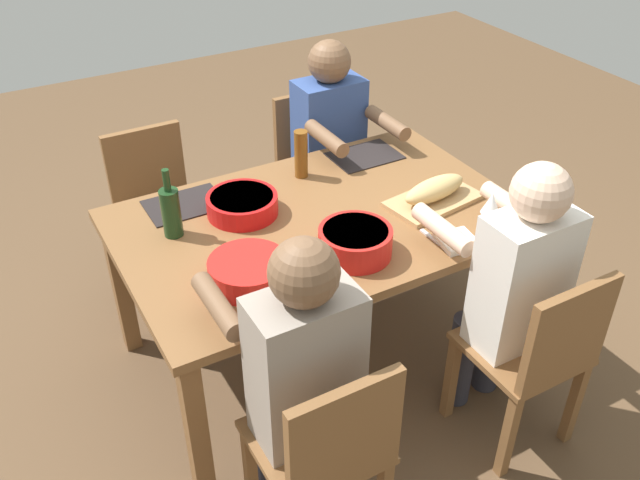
# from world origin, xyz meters

# --- Properties ---
(ground_plane) EXTENTS (8.00, 8.00, 0.00)m
(ground_plane) POSITION_xyz_m (0.00, 0.00, 0.00)
(ground_plane) COLOR brown
(dining_table) EXTENTS (1.63, 1.05, 0.74)m
(dining_table) POSITION_xyz_m (0.00, 0.00, 0.66)
(dining_table) COLOR brown
(dining_table) RESTS_ON ground_plane
(chair_far_left) EXTENTS (0.40, 0.40, 0.85)m
(chair_far_left) POSITION_xyz_m (-0.45, 0.85, 0.48)
(chair_far_left) COLOR brown
(chair_far_left) RESTS_ON ground_plane
(diner_far_left) EXTENTS (0.41, 0.53, 1.20)m
(diner_far_left) POSITION_xyz_m (-0.45, 0.66, 0.70)
(diner_far_left) COLOR #2D2D38
(diner_far_left) RESTS_ON ground_plane
(chair_near_right) EXTENTS (0.40, 0.40, 0.85)m
(chair_near_right) POSITION_xyz_m (0.45, -0.85, 0.48)
(chair_near_right) COLOR brown
(chair_near_right) RESTS_ON ground_plane
(chair_near_left) EXTENTS (0.40, 0.40, 0.85)m
(chair_near_left) POSITION_xyz_m (-0.45, -0.85, 0.48)
(chair_near_left) COLOR brown
(chair_near_left) RESTS_ON ground_plane
(diner_near_left) EXTENTS (0.41, 0.53, 1.20)m
(diner_near_left) POSITION_xyz_m (-0.45, -0.66, 0.70)
(diner_near_left) COLOR #2D2D38
(diner_near_left) RESTS_ON ground_plane
(chair_far_right) EXTENTS (0.40, 0.40, 0.85)m
(chair_far_right) POSITION_xyz_m (0.45, 0.85, 0.48)
(chair_far_right) COLOR brown
(chair_far_right) RESTS_ON ground_plane
(diner_far_right) EXTENTS (0.41, 0.53, 1.20)m
(diner_far_right) POSITION_xyz_m (0.45, 0.66, 0.70)
(diner_far_right) COLOR #2D2D38
(diner_far_right) RESTS_ON ground_plane
(serving_bowl_greens) EXTENTS (0.29, 0.29, 0.08)m
(serving_bowl_greens) POSITION_xyz_m (0.26, -0.19, 0.79)
(serving_bowl_greens) COLOR red
(serving_bowl_greens) RESTS_ON dining_table
(serving_bowl_salad) EXTENTS (0.28, 0.28, 0.11)m
(serving_bowl_salad) POSITION_xyz_m (0.01, 0.28, 0.80)
(serving_bowl_salad) COLOR red
(serving_bowl_salad) RESTS_ON dining_table
(serving_bowl_fruit) EXTENTS (0.29, 0.29, 0.09)m
(serving_bowl_fruit) POSITION_xyz_m (0.43, 0.24, 0.79)
(serving_bowl_fruit) COLOR red
(serving_bowl_fruit) RESTS_ON dining_table
(cutting_board) EXTENTS (0.43, 0.27, 0.02)m
(cutting_board) POSITION_xyz_m (-0.48, 0.13, 0.75)
(cutting_board) COLOR tan
(cutting_board) RESTS_ON dining_table
(bread_loaf) EXTENTS (0.33, 0.15, 0.09)m
(bread_loaf) POSITION_xyz_m (-0.48, 0.13, 0.81)
(bread_loaf) COLOR tan
(bread_loaf) RESTS_ON cutting_board
(wine_bottle) EXTENTS (0.08, 0.08, 0.29)m
(wine_bottle) POSITION_xyz_m (0.56, -0.18, 0.85)
(wine_bottle) COLOR #193819
(wine_bottle) RESTS_ON dining_table
(beer_bottle) EXTENTS (0.06, 0.06, 0.22)m
(beer_bottle) POSITION_xyz_m (-0.10, -0.35, 0.85)
(beer_bottle) COLOR brown
(beer_bottle) RESTS_ON dining_table
(wine_glass) EXTENTS (0.08, 0.08, 0.17)m
(wine_glass) POSITION_xyz_m (-0.54, 0.40, 0.86)
(wine_glass) COLOR silver
(wine_glass) RESTS_ON dining_table
(fork_far_left) EXTENTS (0.02, 0.17, 0.01)m
(fork_far_left) POSITION_xyz_m (-0.31, 0.37, 0.74)
(fork_far_left) COLOR silver
(fork_far_left) RESTS_ON dining_table
(placemat_near_right) EXTENTS (0.32, 0.23, 0.01)m
(placemat_near_right) POSITION_xyz_m (0.45, -0.37, 0.74)
(placemat_near_right) COLOR black
(placemat_near_right) RESTS_ON dining_table
(placemat_near_left) EXTENTS (0.32, 0.23, 0.01)m
(placemat_near_left) POSITION_xyz_m (-0.45, -0.37, 0.74)
(placemat_near_left) COLOR black
(placemat_near_left) RESTS_ON dining_table
(napkin_stack) EXTENTS (0.16, 0.16, 0.02)m
(napkin_stack) POSITION_xyz_m (-0.37, 0.42, 0.75)
(napkin_stack) COLOR white
(napkin_stack) RESTS_ON dining_table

